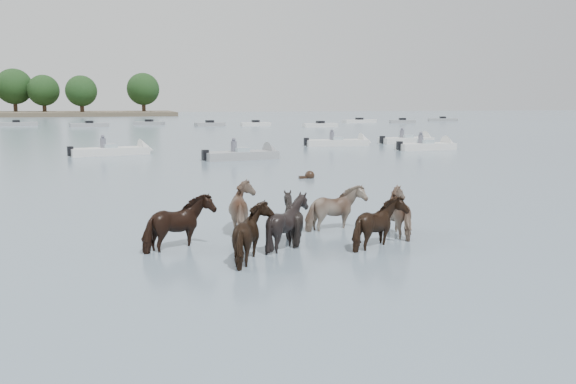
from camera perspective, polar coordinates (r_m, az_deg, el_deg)
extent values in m
plane|color=slate|center=(12.48, 2.83, -7.19)|extent=(400.00, 400.00, 0.00)
imported|color=black|center=(14.03, -10.56, -3.37)|extent=(1.92, 1.62, 1.49)
imported|color=#796252|center=(15.64, -3.97, -1.89)|extent=(1.73, 1.87, 1.55)
imported|color=black|center=(14.59, 0.33, -2.90)|extent=(1.72, 1.71, 1.42)
imported|color=gray|center=(15.91, 4.57, -1.93)|extent=(1.84, 1.21, 1.43)
imported|color=black|center=(12.80, -3.12, -4.48)|extent=(1.29, 1.49, 1.45)
imported|color=black|center=(13.90, -0.01, -3.33)|extent=(1.37, 1.22, 1.49)
imported|color=black|center=(14.10, 8.75, -3.44)|extent=(1.80, 1.57, 1.40)
imported|color=#7B6753|center=(15.62, 11.23, -2.26)|extent=(1.63, 1.75, 1.43)
sphere|color=black|center=(26.74, 2.11, 1.60)|extent=(0.44, 0.44, 0.44)
cube|color=black|center=(26.68, 1.60, 1.37)|extent=(0.50, 0.22, 0.18)
cube|color=silver|center=(40.26, -16.83, 3.73)|extent=(5.13, 2.68, 0.55)
cone|color=silver|center=(40.85, -13.47, 3.93)|extent=(1.24, 1.76, 1.60)
cube|color=#99ADB7|center=(40.24, -16.86, 4.23)|extent=(1.04, 1.27, 0.35)
cube|color=black|center=(39.80, -20.29, 3.73)|extent=(0.42, 0.42, 0.60)
cylinder|color=#595966|center=(40.23, -17.44, 4.49)|extent=(0.36, 0.36, 0.70)
sphere|color=#595966|center=(40.20, -17.47, 5.13)|extent=(0.24, 0.24, 0.24)
cube|color=gray|center=(35.71, -4.61, 3.49)|extent=(4.66, 2.41, 0.55)
cone|color=gray|center=(36.60, -1.38, 3.64)|extent=(1.19, 1.74, 1.60)
cube|color=#99ADB7|center=(35.68, -4.62, 4.05)|extent=(1.00, 1.25, 0.35)
cube|color=black|center=(34.92, -8.00, 3.57)|extent=(0.41, 0.41, 0.60)
cylinder|color=#595966|center=(35.59, -5.25, 4.35)|extent=(0.36, 0.36, 0.70)
sphere|color=#595966|center=(35.56, -5.27, 5.08)|extent=(0.24, 0.24, 0.24)
cube|color=silver|center=(46.98, 4.71, 4.73)|extent=(5.02, 1.94, 0.55)
cone|color=silver|center=(47.74, 7.55, 4.75)|extent=(1.01, 1.66, 1.60)
cube|color=#99ADB7|center=(46.96, 4.71, 5.16)|extent=(0.88, 1.17, 0.35)
cube|color=black|center=(46.33, 1.78, 4.89)|extent=(0.37, 0.37, 0.60)
cylinder|color=#595966|center=(46.81, 4.25, 5.40)|extent=(0.36, 0.36, 0.70)
sphere|color=#595966|center=(46.79, 4.26, 5.95)|extent=(0.24, 0.24, 0.24)
cube|color=silver|center=(43.95, 13.14, 4.26)|extent=(4.24, 1.71, 0.55)
cone|color=silver|center=(45.05, 15.45, 4.28)|extent=(0.94, 1.62, 1.60)
cube|color=#99ADB7|center=(43.92, 13.15, 4.72)|extent=(0.83, 1.14, 0.35)
cube|color=black|center=(42.91, 10.72, 4.44)|extent=(0.36, 0.36, 0.60)
cylinder|color=#595966|center=(43.72, 12.70, 4.98)|extent=(0.36, 0.36, 0.70)
sphere|color=#595966|center=(43.69, 12.72, 5.57)|extent=(0.24, 0.24, 0.24)
cube|color=silver|center=(50.69, 11.34, 4.88)|extent=(4.66, 1.96, 0.55)
cone|color=silver|center=(51.92, 13.48, 4.90)|extent=(1.03, 1.67, 1.60)
cube|color=#99ADB7|center=(50.66, 11.35, 5.27)|extent=(0.89, 1.18, 0.35)
cube|color=black|center=(49.52, 9.10, 5.03)|extent=(0.38, 0.38, 0.60)
cylinder|color=#595966|center=(50.47, 10.95, 5.50)|extent=(0.36, 0.36, 0.70)
sphere|color=#595966|center=(50.45, 10.96, 6.01)|extent=(0.24, 0.24, 0.24)
cube|color=gray|center=(94.82, -24.77, 5.96)|extent=(5.94, 2.39, 0.60)
cube|color=black|center=(94.81, -24.79, 6.19)|extent=(1.15, 1.15, 0.50)
cube|color=gray|center=(87.32, -18.65, 6.13)|extent=(5.36, 2.62, 0.60)
cube|color=black|center=(87.31, -18.66, 6.38)|extent=(1.20, 1.20, 0.50)
cube|color=gray|center=(91.62, -13.26, 6.45)|extent=(4.67, 3.09, 0.60)
cube|color=black|center=(91.60, -13.27, 6.69)|extent=(1.31, 1.31, 0.50)
cube|color=gray|center=(85.69, -7.56, 6.47)|extent=(4.46, 2.37, 0.60)
cube|color=black|center=(85.68, -7.56, 6.72)|extent=(1.19, 1.19, 0.50)
cube|color=silver|center=(86.00, -3.14, 6.54)|extent=(4.25, 1.53, 0.60)
cube|color=black|center=(85.99, -3.15, 6.79)|extent=(1.01, 1.01, 0.50)
cube|color=silver|center=(82.21, 3.13, 6.44)|extent=(4.76, 1.60, 0.60)
cube|color=black|center=(82.19, 3.14, 6.71)|extent=(1.02, 1.02, 0.50)
cube|color=silver|center=(99.82, 6.90, 6.78)|extent=(6.12, 2.56, 0.60)
cube|color=black|center=(99.80, 6.91, 7.00)|extent=(1.17, 1.17, 0.50)
cube|color=gray|center=(99.10, 10.99, 6.68)|extent=(4.30, 2.32, 0.60)
cube|color=black|center=(99.09, 10.99, 6.90)|extent=(1.19, 1.19, 0.50)
cube|color=gray|center=(110.89, 14.72, 6.75)|extent=(5.36, 3.13, 0.60)
cube|color=black|center=(110.88, 14.72, 6.94)|extent=(1.28, 1.28, 0.50)
cylinder|color=#382619|center=(168.74, -24.83, 7.42)|extent=(1.00, 1.00, 4.09)
sphere|color=black|center=(168.78, -24.95, 9.23)|extent=(9.09, 9.09, 9.09)
cylinder|color=#382619|center=(164.48, -22.46, 7.46)|extent=(1.00, 1.00, 3.53)
sphere|color=black|center=(164.50, -22.55, 9.06)|extent=(7.85, 7.85, 7.85)
cylinder|color=#382619|center=(155.58, -19.27, 7.57)|extent=(1.00, 1.00, 3.40)
sphere|color=black|center=(155.59, -19.35, 9.20)|extent=(7.56, 7.56, 7.56)
cylinder|color=#382619|center=(161.63, -13.76, 7.89)|extent=(1.00, 1.00, 3.77)
sphere|color=black|center=(161.65, -13.82, 9.64)|extent=(8.38, 8.38, 8.38)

